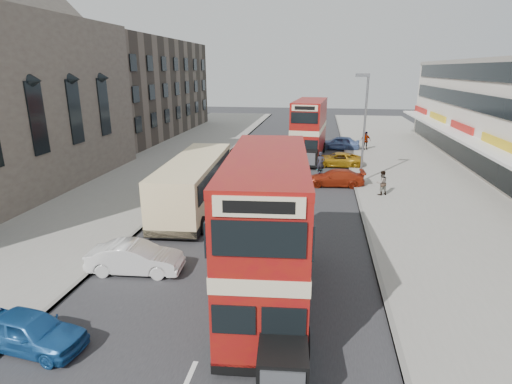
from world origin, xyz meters
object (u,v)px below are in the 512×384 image
Objects in this scene: car_right_a at (335,178)px; coach at (195,181)px; pedestrian_far at (366,141)px; bus_second at (309,129)px; pedestrian_near at (382,183)px; car_right_b at (337,160)px; street_lamp at (364,121)px; cyclist at (320,169)px; car_right_c at (339,143)px; car_left_near at (30,331)px; car_left_front at (135,258)px; bus_main at (267,231)px.

coach is at bearing -58.40° from car_right_a.
car_right_a is at bearing -119.13° from pedestrian_far.
bus_second is 13.50m from pedestrian_near.
pedestrian_near is 0.89× the size of pedestrian_far.
street_lamp is at bearing 15.75° from car_right_b.
bus_second is 8.34m from cyclist.
car_right_c is (9.68, 20.94, -0.97)m from coach.
street_lamp reaches higher than cyclist.
street_lamp is at bearing -112.39° from pedestrian_far.
car_left_near is 1.88× the size of pedestrian_far.
car_left_near is at bearing -30.52° from car_right_a.
bus_second is 31.20m from car_left_near.
car_right_a is 0.98× the size of car_right_c.
pedestrian_far reaches higher than car_left_front.
car_right_b is at bearing -100.67° from pedestrian_near.
car_left_front is at bearing -128.11° from pedestrian_far.
bus_second is at bearing 115.05° from street_lamp.
street_lamp is 14.15m from car_right_c.
coach is 2.55× the size of car_right_c.
pedestrian_far is at bearing -119.59° from pedestrian_near.
bus_second is 5.81× the size of pedestrian_near.
bus_main reaches higher than car_left_front.
car_left_near is 2.10× the size of pedestrian_near.
cyclist is at bearing -126.05° from pedestrian_far.
bus_main is 2.22× the size of car_right_b.
car_right_c is 12.67m from cyclist.
street_lamp is at bearing -15.65° from cyclist.
coach is at bearing -136.08° from pedestrian_far.
street_lamp reaches higher than car_left_front.
bus_main is 2.28× the size of car_right_c.
street_lamp is 19.71m from car_left_front.
car_right_b is (0.37, 6.44, 0.00)m from car_right_a.
street_lamp reaches higher than coach.
car_left_front is 17.41m from car_right_a.
street_lamp reaches higher than pedestrian_far.
car_left_near is at bearing -119.12° from street_lamp.
car_right_a is 2.50× the size of pedestrian_near.
car_left_front is at bearing -93.80° from coach.
car_right_b is (10.30, 26.61, 0.01)m from car_left_near.
car_right_a is 14.70m from pedestrian_far.
car_right_a is at bearing -151.55° from street_lamp.
pedestrian_far is (0.54, 16.50, 0.10)m from pedestrian_near.
pedestrian_far is at bearing 89.11° from car_right_c.
car_right_a is 1.98× the size of cyclist.
car_right_c is 2.02× the size of cyclist.
car_right_a is (8.85, 6.41, -1.10)m from coach.
street_lamp is 24.61m from car_left_near.
pedestrian_far is at bearing 157.95° from car_right_b.
car_right_b is 2.07× the size of cyclist.
pedestrian_near is at bearing 15.61° from coach.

